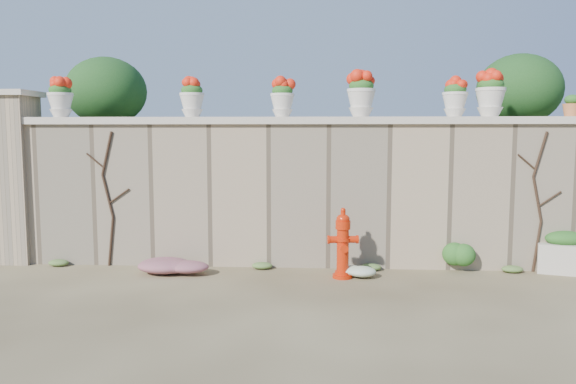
# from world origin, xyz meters

# --- Properties ---
(ground) EXTENTS (80.00, 80.00, 0.00)m
(ground) POSITION_xyz_m (0.00, 0.00, 0.00)
(ground) COLOR #4C3D26
(ground) RESTS_ON ground
(stone_wall) EXTENTS (8.00, 0.40, 2.00)m
(stone_wall) POSITION_xyz_m (0.00, 1.80, 1.00)
(stone_wall) COLOR gray
(stone_wall) RESTS_ON ground
(wall_cap) EXTENTS (8.10, 0.52, 0.10)m
(wall_cap) POSITION_xyz_m (0.00, 1.80, 2.05)
(wall_cap) COLOR beige
(wall_cap) RESTS_ON stone_wall
(gate_pillar) EXTENTS (0.72, 0.72, 2.48)m
(gate_pillar) POSITION_xyz_m (-4.15, 1.80, 1.26)
(gate_pillar) COLOR gray
(gate_pillar) RESTS_ON ground
(raised_fill) EXTENTS (9.00, 6.00, 2.00)m
(raised_fill) POSITION_xyz_m (0.00, 5.00, 1.00)
(raised_fill) COLOR #384C23
(raised_fill) RESTS_ON ground
(back_shrub_left) EXTENTS (1.30, 1.30, 1.10)m
(back_shrub_left) POSITION_xyz_m (-3.20, 3.00, 2.55)
(back_shrub_left) COLOR #143814
(back_shrub_left) RESTS_ON raised_fill
(back_shrub_right) EXTENTS (1.30, 1.30, 1.10)m
(back_shrub_right) POSITION_xyz_m (3.40, 3.00, 2.55)
(back_shrub_right) COLOR #143814
(back_shrub_right) RESTS_ON raised_fill
(vine_left) EXTENTS (0.60, 0.04, 1.91)m
(vine_left) POSITION_xyz_m (-2.67, 1.58, 0.99)
(vine_left) COLOR black
(vine_left) RESTS_ON ground
(vine_right) EXTENTS (0.60, 0.04, 1.91)m
(vine_right) POSITION_xyz_m (3.23, 1.58, 0.99)
(vine_right) COLOR black
(vine_right) RESTS_ON ground
(fire_hydrant) EXTENTS (0.40, 0.28, 0.91)m
(fire_hydrant) POSITION_xyz_m (0.60, 1.11, 0.46)
(fire_hydrant) COLOR red
(fire_hydrant) RESTS_ON ground
(planter_box) EXTENTS (0.77, 0.58, 0.57)m
(planter_box) POSITION_xyz_m (3.60, 1.55, 0.26)
(planter_box) COLOR beige
(planter_box) RESTS_ON ground
(green_shrub) EXTENTS (0.57, 0.51, 0.54)m
(green_shrub) POSITION_xyz_m (2.23, 1.55, 0.27)
(green_shrub) COLOR #1E5119
(green_shrub) RESTS_ON ground
(magenta_clump) EXTENTS (0.95, 0.63, 0.25)m
(magenta_clump) POSITION_xyz_m (-1.60, 1.14, 0.13)
(magenta_clump) COLOR #BA2575
(magenta_clump) RESTS_ON ground
(white_flowers) EXTENTS (0.53, 0.42, 0.19)m
(white_flowers) POSITION_xyz_m (0.80, 1.12, 0.09)
(white_flowers) COLOR white
(white_flowers) RESTS_ON ground
(urn_pot_0) EXTENTS (0.36, 0.36, 0.56)m
(urn_pot_0) POSITION_xyz_m (-3.41, 1.80, 2.38)
(urn_pot_0) COLOR beige
(urn_pot_0) RESTS_ON wall_cap
(urn_pot_1) EXTENTS (0.35, 0.35, 0.54)m
(urn_pot_1) POSITION_xyz_m (-1.51, 1.80, 2.37)
(urn_pot_1) COLOR beige
(urn_pot_1) RESTS_ON wall_cap
(urn_pot_2) EXTENTS (0.34, 0.34, 0.53)m
(urn_pot_2) POSITION_xyz_m (-0.24, 1.80, 2.36)
(urn_pot_2) COLOR beige
(urn_pot_2) RESTS_ON wall_cap
(urn_pot_3) EXTENTS (0.40, 0.40, 0.62)m
(urn_pot_3) POSITION_xyz_m (0.86, 1.80, 2.41)
(urn_pot_3) COLOR beige
(urn_pot_3) RESTS_ON wall_cap
(urn_pot_4) EXTENTS (0.34, 0.34, 0.54)m
(urn_pot_4) POSITION_xyz_m (2.13, 1.80, 2.37)
(urn_pot_4) COLOR beige
(urn_pot_4) RESTS_ON wall_cap
(urn_pot_5) EXTENTS (0.40, 0.40, 0.63)m
(urn_pot_5) POSITION_xyz_m (2.61, 1.80, 2.41)
(urn_pot_5) COLOR beige
(urn_pot_5) RESTS_ON wall_cap
(terracotta_pot) EXTENTS (0.24, 0.24, 0.29)m
(terracotta_pot) POSITION_xyz_m (3.70, 1.80, 2.23)
(terracotta_pot) COLOR #BC6939
(terracotta_pot) RESTS_ON wall_cap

